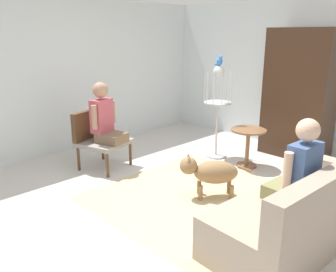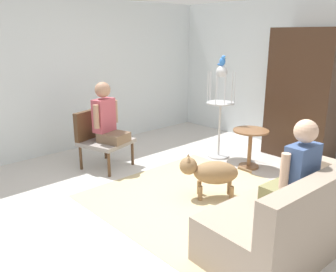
{
  "view_description": "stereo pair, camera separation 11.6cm",
  "coord_description": "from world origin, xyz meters",
  "views": [
    {
      "loc": [
        2.69,
        -3.2,
        1.98
      ],
      "look_at": [
        -0.23,
        -0.34,
        0.78
      ],
      "focal_mm": 37.38,
      "sensor_mm": 36.0,
      "label": 1
    },
    {
      "loc": [
        2.77,
        -3.12,
        1.98
      ],
      "look_at": [
        -0.23,
        -0.34,
        0.78
      ],
      "focal_mm": 37.38,
      "sensor_mm": 36.0,
      "label": 2
    }
  ],
  "objects": [
    {
      "name": "left_wall",
      "position": [
        -2.81,
        0.3,
        1.29
      ],
      "size": [
        0.12,
        5.84,
        2.57
      ],
      "primitive_type": "cube",
      "color": "silver",
      "rests_on": "ground"
    },
    {
      "name": "person_on_armchair",
      "position": [
        -1.55,
        -0.36,
        0.8
      ],
      "size": [
        0.53,
        0.5,
        0.88
      ],
      "color": "brown"
    },
    {
      "name": "armoire_cabinet",
      "position": [
        0.16,
        2.27,
        1.04
      ],
      "size": [
        1.05,
        0.56,
        2.07
      ],
      "primitive_type": "cube",
      "color": "#382316",
      "rests_on": "ground"
    },
    {
      "name": "couch",
      "position": [
        1.42,
        -0.2,
        0.31
      ],
      "size": [
        0.96,
        1.88,
        0.85
      ],
      "color": "gray",
      "rests_on": "ground"
    },
    {
      "name": "round_end_table",
      "position": [
        -0.09,
        1.23,
        0.4
      ],
      "size": [
        0.53,
        0.53,
        0.6
      ],
      "color": "brown",
      "rests_on": "ground"
    },
    {
      "name": "ground_plane",
      "position": [
        0.0,
        0.0,
        0.0
      ],
      "size": [
        6.59,
        6.59,
        0.0
      ],
      "primitive_type": "plane",
      "color": "beige"
    },
    {
      "name": "dog",
      "position": [
        0.19,
        -0.0,
        0.34
      ],
      "size": [
        0.67,
        0.69,
        0.56
      ],
      "color": "olive",
      "rests_on": "ground"
    },
    {
      "name": "parrot",
      "position": [
        -0.72,
        1.26,
        1.57
      ],
      "size": [
        0.17,
        0.1,
        0.16
      ],
      "color": "blue",
      "rests_on": "bird_cage_stand"
    },
    {
      "name": "armchair",
      "position": [
        -1.7,
        -0.4,
        0.5
      ],
      "size": [
        0.81,
        0.82,
        0.87
      ],
      "color": "#4C331E",
      "rests_on": "ground"
    },
    {
      "name": "person_on_couch",
      "position": [
        1.38,
        -0.23,
        0.78
      ],
      "size": [
        0.44,
        0.5,
        0.83
      ],
      "color": "olive"
    },
    {
      "name": "bird_cage_stand",
      "position": [
        -0.72,
        1.26,
        0.85
      ],
      "size": [
        0.45,
        0.45,
        1.5
      ],
      "color": "silver",
      "rests_on": "ground"
    },
    {
      "name": "back_wall",
      "position": [
        0.0,
        2.68,
        1.29
      ],
      "size": [
        6.09,
        0.12,
        2.57
      ],
      "primitive_type": "cube",
      "color": "silver",
      "rests_on": "ground"
    },
    {
      "name": "area_rug",
      "position": [
        0.19,
        -0.13,
        0.0
      ],
      "size": [
        2.48,
        2.33,
        0.01
      ],
      "primitive_type": "cube",
      "color": "#C6B284",
      "rests_on": "ground"
    }
  ]
}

